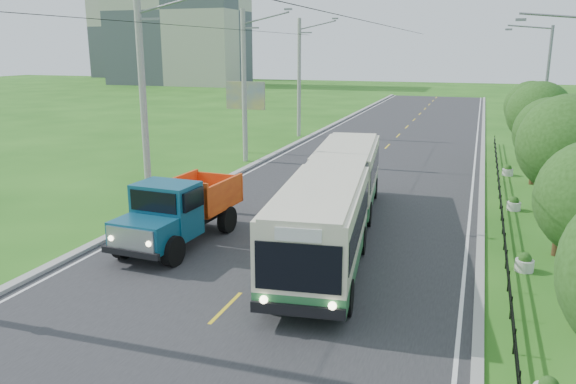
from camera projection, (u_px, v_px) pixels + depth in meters
The scene contains 25 objects.
ground at pixel (226, 308), 16.73m from camera, with size 240.00×240.00×0.00m, color #225C16.
road at pixel (362, 172), 35.06m from camera, with size 14.00×120.00×0.02m, color #28282B.
curb_left at pixel (255, 164), 37.30m from camera, with size 0.40×120.00×0.15m, color #9E9E99.
curb_right at pixel (482, 180), 32.81m from camera, with size 0.30×120.00×0.10m, color #9E9E99.
edge_line_left at pixel (263, 165), 37.14m from camera, with size 0.12×120.00×0.00m, color silver.
edge_line_right at pixel (473, 180), 32.98m from camera, with size 0.12×120.00×0.00m, color silver.
centre_dash at pixel (226, 307), 16.72m from camera, with size 0.12×2.20×0.00m, color yellow.
railing_right at pixel (500, 203), 26.98m from camera, with size 0.04×40.00×0.60m, color black.
pole_near at pixel (144, 102), 26.30m from camera, with size 3.51×0.32×10.00m.
pole_mid at pixel (245, 86), 37.30m from camera, with size 3.51×0.32×10.00m.
pole_far at pixel (299, 77), 48.30m from camera, with size 3.51×0.32×10.00m.
tree_third at pixel (569, 150), 20.12m from camera, with size 3.60×3.62×6.00m.
tree_fourth at pixel (550, 137), 25.71m from camera, with size 3.24×3.31×5.40m.
tree_fifth at pixel (539, 116), 31.15m from camera, with size 3.48×3.52×5.80m.
tree_back at pixel (531, 109), 36.70m from camera, with size 3.30×3.36×5.50m.
streetlight_mid at pixel (573, 109), 25.01m from camera, with size 3.02×0.20×9.07m.
streetlight_far at pixel (543, 88), 37.85m from camera, with size 3.02×0.20×9.07m.
planter_near at pixel (525, 263), 19.47m from camera, with size 0.64×0.64×0.67m.
planter_mid at pixel (514, 204), 26.80m from camera, with size 0.64×0.64×0.67m.
planter_far at pixel (508, 171), 34.13m from camera, with size 0.64×0.64×0.67m.
billboard_left at pixel (246, 100), 40.74m from camera, with size 3.00×0.20×5.20m.
apartment_near at pixel (177, 11), 117.30m from camera, with size 28.00×14.00×30.00m, color #B7B2A3.
apartment_far at pixel (142, 27), 148.54m from camera, with size 24.00×14.00×26.00m, color #B7B2A3.
bus at pixel (336, 195), 22.33m from camera, with size 4.55×16.27×3.10m.
dump_truck at pixel (180, 207), 21.94m from camera, with size 2.77×6.42×2.65m.
Camera 1 is at (6.72, -13.92, 7.52)m, focal length 35.00 mm.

